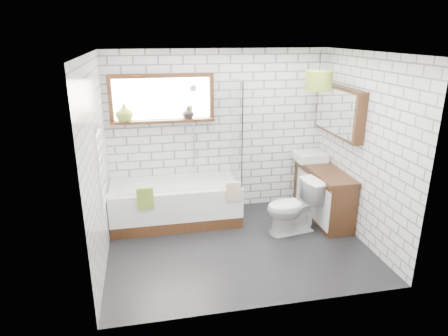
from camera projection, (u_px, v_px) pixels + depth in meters
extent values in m
cube|color=black|center=(238.00, 245.00, 5.38)|extent=(3.40, 2.60, 0.01)
cube|color=white|center=(240.00, 52.00, 4.57)|extent=(3.40, 2.60, 0.01)
cube|color=white|center=(219.00, 132.00, 6.18)|extent=(3.40, 0.01, 2.50)
cube|color=white|center=(271.00, 197.00, 3.76)|extent=(3.40, 0.01, 2.50)
cube|color=white|center=(97.00, 165.00, 4.65)|extent=(0.01, 2.60, 2.50)
cube|color=white|center=(363.00, 149.00, 5.30)|extent=(0.01, 2.60, 2.50)
cube|color=black|center=(162.00, 99.00, 5.80)|extent=(1.52, 0.16, 0.68)
cube|color=white|center=(101.00, 169.00, 4.68)|extent=(0.06, 0.52, 1.00)
cube|color=black|center=(339.00, 111.00, 5.71)|extent=(0.16, 1.20, 0.70)
cylinder|color=silver|center=(194.00, 128.00, 6.03)|extent=(0.02, 0.02, 1.30)
cube|color=white|center=(176.00, 203.00, 5.96)|extent=(1.88, 0.83, 0.61)
cube|color=white|center=(236.00, 131.00, 5.79)|extent=(0.02, 0.72, 1.50)
cube|color=olive|center=(145.00, 198.00, 5.40)|extent=(0.22, 0.06, 0.30)
cube|color=tan|center=(233.00, 191.00, 5.63)|extent=(0.21, 0.05, 0.28)
cube|color=black|center=(323.00, 193.00, 6.09)|extent=(0.44, 1.37, 0.78)
cube|color=white|center=(310.00, 156.00, 6.33)|extent=(0.46, 0.40, 0.13)
cylinder|color=silver|center=(320.00, 152.00, 6.34)|extent=(0.04, 0.04, 0.16)
imported|color=white|center=(293.00, 207.00, 5.62)|extent=(0.55, 0.82, 0.78)
imported|color=olive|center=(125.00, 114.00, 5.73)|extent=(0.30, 0.30, 0.26)
imported|color=black|center=(188.00, 114.00, 5.92)|extent=(0.21, 0.21, 0.19)
cylinder|color=olive|center=(190.00, 113.00, 5.92)|extent=(0.07, 0.07, 0.19)
cylinder|color=olive|center=(319.00, 81.00, 5.39)|extent=(0.36, 0.36, 0.26)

